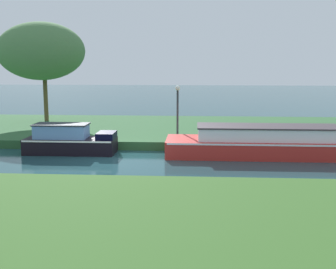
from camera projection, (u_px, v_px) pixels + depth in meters
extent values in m
plane|color=#1D4248|center=(120.00, 160.00, 18.28)|extent=(120.00, 120.00, 0.00)
cube|color=#2A562E|center=(141.00, 130.00, 25.13)|extent=(72.00, 10.00, 0.40)
cube|color=#335C23|center=(47.00, 243.00, 9.38)|extent=(72.00, 10.00, 0.40)
cube|color=red|center=(268.00, 148.00, 18.98)|extent=(8.88, 2.29, 0.73)
cube|color=white|center=(268.00, 140.00, 18.93)|extent=(8.70, 2.32, 0.07)
cube|color=white|center=(268.00, 133.00, 18.88)|extent=(6.03, 1.74, 0.54)
cube|color=#362E33|center=(268.00, 126.00, 18.83)|extent=(6.13, 1.83, 0.06)
cube|color=black|center=(71.00, 146.00, 19.56)|extent=(4.03, 1.40, 0.69)
cube|color=white|center=(71.00, 139.00, 19.51)|extent=(3.95, 1.43, 0.07)
cube|color=#6088C0|center=(61.00, 131.00, 19.48)|extent=(2.30, 1.06, 0.59)
cube|color=#282D35|center=(61.00, 124.00, 19.43)|extent=(2.40, 1.12, 0.06)
cube|color=black|center=(106.00, 135.00, 19.37)|extent=(0.77, 1.18, 0.29)
cylinder|color=brown|center=(46.00, 94.00, 27.18)|extent=(0.26, 0.26, 3.34)
ellipsoid|color=#4C7846|center=(40.00, 51.00, 26.23)|extent=(5.41, 3.45, 3.48)
cylinder|color=#333338|center=(178.00, 114.00, 21.09)|extent=(0.10, 0.10, 2.30)
sphere|color=white|center=(178.00, 88.00, 20.88)|extent=(0.24, 0.24, 0.24)
cylinder|color=#4D3832|center=(267.00, 135.00, 20.29)|extent=(0.14, 0.14, 0.62)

